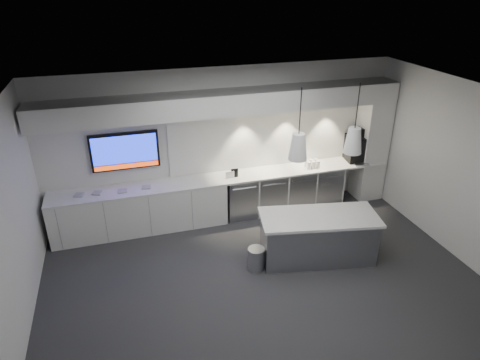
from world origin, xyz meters
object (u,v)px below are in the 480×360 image
object	(u,v)px
island	(318,237)
bin	(256,259)
wall_tv	(125,151)
coffee_machine	(356,147)

from	to	relation	value
island	bin	world-z (taller)	island
wall_tv	island	distance (m)	3.84
coffee_machine	island	bearing A→B (deg)	-125.26
wall_tv	island	xyz separation A→B (m)	(3.00, -2.10, -1.13)
wall_tv	coffee_machine	size ratio (longest dim) A/B	1.71
island	coffee_machine	bearing A→B (deg)	57.50
wall_tv	island	world-z (taller)	wall_tv
wall_tv	bin	size ratio (longest dim) A/B	3.13
bin	coffee_machine	world-z (taller)	coffee_machine
bin	coffee_machine	distance (m)	3.55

